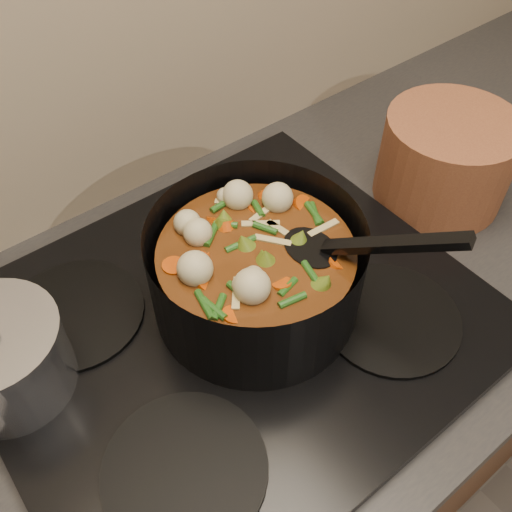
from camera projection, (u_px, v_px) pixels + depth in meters
counter at (240, 460)px, 1.10m from camera, size 2.64×0.64×0.91m
stovetop at (233, 321)px, 0.75m from camera, size 0.62×0.54×0.03m
stockpot at (256, 272)px, 0.71m from camera, size 0.32×0.35×0.20m
saucepan at (2, 359)px, 0.64m from camera, size 0.15×0.15×0.12m
terracotta_crock at (445, 160)px, 0.88m from camera, size 0.22×0.22×0.14m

